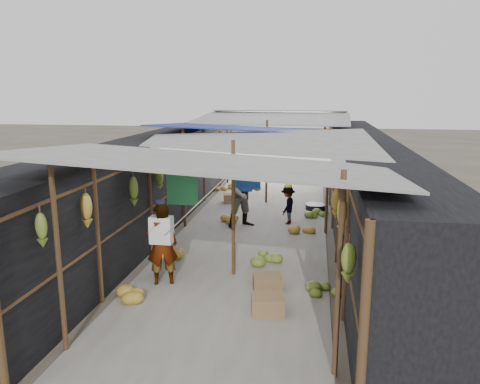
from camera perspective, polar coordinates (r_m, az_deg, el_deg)
The scene contains 14 objects.
ground at distance 6.53m, azimuth -5.61°, elevation -19.95°, with size 80.00×80.00×0.00m, color #6B6356.
aisle_slab at distance 12.42m, azimuth 1.99°, elevation -3.95°, with size 3.60×16.00×0.02m, color #9E998E.
stall_left at distance 12.76m, azimuth -10.09°, elevation 1.57°, with size 1.40×15.00×2.30m, color black.
stall_right at distance 12.12m, azimuth 14.80°, elevation 0.79°, with size 1.40×15.00×2.30m, color black.
crate_near at distance 7.62m, azimuth 3.38°, elevation -13.60°, with size 0.51×0.41×0.31m, color #956F4C.
crate_mid at distance 8.44m, azimuth 3.34°, elevation -11.00°, with size 0.49×0.39×0.29m, color #956F4C.
crate_back at distance 14.70m, azimuth -1.04°, elevation -0.81°, with size 0.48×0.39×0.30m, color #956F4C.
black_basin at distance 14.05m, azimuth 9.25°, elevation -1.83°, with size 0.62×0.62×0.19m, color black.
vendor_elderly at distance 8.59m, azimuth -9.49°, elevation -6.33°, with size 0.56×0.37×1.53m, color white.
shopper_blue at distance 12.00m, azimuth 0.56°, elevation -0.01°, with size 0.90×0.70×1.85m, color #1F2A9C.
vendor_seated at distance 12.38m, azimuth 5.85°, elevation -1.66°, with size 0.66×0.38×1.02m, color #47433D.
market_canopy at distance 12.30m, azimuth 2.37°, elevation 7.26°, with size 5.62×15.20×2.77m.
hanging_bananas at distance 11.88m, azimuth 0.53°, elevation 3.48°, with size 3.95×13.81×0.83m.
floor_bananas at distance 10.83m, azimuth 0.99°, elevation -5.62°, with size 3.93×9.65×0.34m.
Camera 1 is at (1.46, -5.33, 3.48)m, focal length 35.00 mm.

